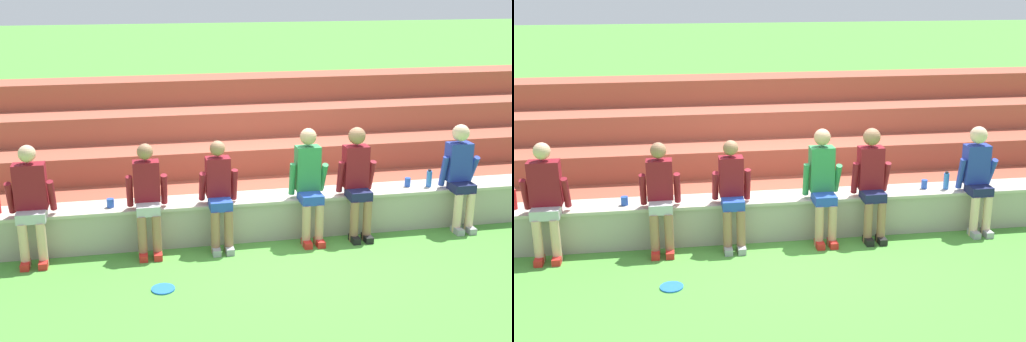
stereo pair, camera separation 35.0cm
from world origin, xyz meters
TOP-DOWN VIEW (x-y plane):
  - ground_plane at (0.00, 0.00)m, footprint 80.00×80.00m
  - stone_seating_wall at (0.00, 0.24)m, footprint 8.75×0.51m
  - brick_bleachers at (0.00, 2.68)m, footprint 10.94×3.11m
  - person_far_left at (-3.09, -0.02)m, footprint 0.55×0.49m
  - person_left_of_center at (-1.74, -0.02)m, footprint 0.50×0.52m
  - person_center at (-0.86, -0.02)m, footprint 0.48×0.55m
  - person_right_of_center at (0.30, -0.01)m, footprint 0.49×0.56m
  - person_far_right at (0.94, -0.01)m, footprint 0.49×0.54m
  - person_rightmost_edge at (2.39, 0.00)m, footprint 0.50×0.53m
  - water_bottle_mid_left at (2.04, 0.18)m, footprint 0.07×0.07m
  - plastic_cup_middle at (1.76, 0.24)m, footprint 0.08×0.08m
  - plastic_cup_right_end at (-2.19, 0.19)m, footprint 0.09×0.09m
  - frisbee at (-1.65, -1.09)m, footprint 0.26×0.26m

SIDE VIEW (x-z plane):
  - ground_plane at x=0.00m, z-range 0.00..0.00m
  - frisbee at x=-1.65m, z-range 0.00..0.02m
  - stone_seating_wall at x=0.00m, z-range 0.02..0.56m
  - plastic_cup_right_end at x=-2.19m, z-range 0.54..0.65m
  - plastic_cup_middle at x=1.76m, z-range 0.54..0.66m
  - brick_bleachers at x=0.00m, z-range -0.20..1.43m
  - water_bottle_mid_left at x=2.04m, z-range 0.53..0.77m
  - person_center at x=-0.86m, z-range 0.04..1.39m
  - person_left_of_center at x=-1.74m, z-range 0.04..1.41m
  - person_far_left at x=-3.09m, z-range 0.06..1.47m
  - person_rightmost_edge at x=2.39m, z-range 0.06..1.47m
  - person_right_of_center at x=0.30m, z-range 0.05..1.50m
  - person_far_right at x=0.94m, z-range 0.06..1.50m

